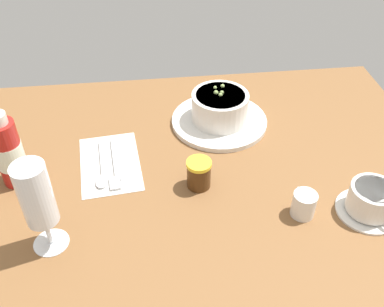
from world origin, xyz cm
name	(u,v)px	position (x,y,z in cm)	size (l,w,h in cm)	color
ground_plane	(194,186)	(0.00, 0.00, -1.50)	(110.00, 84.00, 3.00)	brown
porridge_bowl	(220,110)	(-8.55, -19.30, 3.70)	(22.94, 22.94, 8.74)	silver
cutlery_setting	(110,164)	(17.47, -6.92, 0.25)	(14.45, 20.76, 0.90)	silver
coffee_cup	(371,201)	(-32.16, 12.53, 3.09)	(12.01, 12.27, 6.23)	silver
creamer_jug	(304,204)	(-19.42, 11.45, 2.65)	(4.53, 5.48, 5.68)	silver
wine_glass	(37,199)	(27.33, 13.07, 11.50)	(6.34, 6.34, 18.43)	white
jam_jar	(199,174)	(-0.84, 1.44, 3.17)	(5.09, 5.09, 6.28)	#472911
sauce_bottle_red	(9,152)	(36.21, -4.39, 7.58)	(5.62, 5.62, 16.73)	#B21E19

